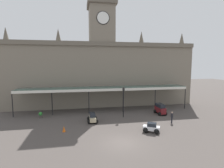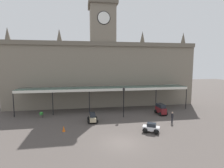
{
  "view_description": "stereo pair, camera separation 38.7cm",
  "coord_description": "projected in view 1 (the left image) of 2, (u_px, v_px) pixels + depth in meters",
  "views": [
    {
      "loc": [
        -4.41,
        -17.66,
        8.54
      ],
      "look_at": [
        0.0,
        6.52,
        5.69
      ],
      "focal_mm": 28.2,
      "sensor_mm": 36.0,
      "label": 1
    },
    {
      "loc": [
        -4.03,
        -17.73,
        8.54
      ],
      "look_at": [
        0.0,
        6.52,
        5.69
      ],
      "focal_mm": 28.2,
      "sensor_mm": 36.0,
      "label": 2
    }
  ],
  "objects": [
    {
      "name": "ground_plane",
      "position": [
        123.0,
        143.0,
        19.03
      ],
      "size": [
        140.0,
        140.0,
        0.0
      ],
      "primitive_type": "plane",
      "color": "#4C4440"
    },
    {
      "name": "station_building",
      "position": [
        102.0,
        70.0,
        36.02
      ],
      "size": [
        37.28,
        5.57,
        20.64
      ],
      "color": "slate",
      "rests_on": "ground"
    },
    {
      "name": "entrance_canopy",
      "position": [
        105.0,
        88.0,
        31.58
      ],
      "size": [
        30.31,
        3.26,
        4.33
      ],
      "color": "#38564C",
      "rests_on": "ground"
    },
    {
      "name": "car_maroon_van",
      "position": [
        160.0,
        109.0,
        29.78
      ],
      "size": [
        1.65,
        2.43,
        1.77
      ],
      "color": "maroon",
      "rests_on": "ground"
    },
    {
      "name": "car_white_sedan",
      "position": [
        151.0,
        128.0,
        21.99
      ],
      "size": [
        2.25,
        2.07,
        1.19
      ],
      "color": "silver",
      "rests_on": "ground"
    },
    {
      "name": "car_beige_estate",
      "position": [
        92.0,
        118.0,
        25.79
      ],
      "size": [
        1.56,
        2.26,
        1.27
      ],
      "color": "tan",
      "rests_on": "ground"
    },
    {
      "name": "pedestrian_beside_cars",
      "position": [
        172.0,
        117.0,
        25.35
      ],
      "size": [
        0.34,
        0.35,
        1.67
      ],
      "color": "black",
      "rests_on": "ground"
    },
    {
      "name": "victorian_lamppost",
      "position": [
        123.0,
        99.0,
        27.81
      ],
      "size": [
        0.3,
        0.3,
        4.89
      ],
      "color": "black",
      "rests_on": "ground"
    },
    {
      "name": "traffic_cone",
      "position": [
        64.0,
        129.0,
        22.1
      ],
      "size": [
        0.4,
        0.4,
        0.73
      ],
      "primitive_type": "cone",
      "color": "orange",
      "rests_on": "ground"
    },
    {
      "name": "planter_by_canopy",
      "position": [
        41.0,
        115.0,
        27.73
      ],
      "size": [
        0.6,
        0.6,
        0.96
      ],
      "color": "#47423D",
      "rests_on": "ground"
    }
  ]
}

